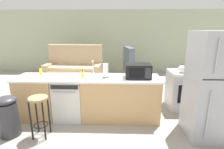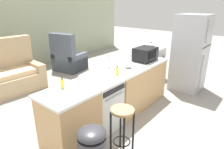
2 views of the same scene
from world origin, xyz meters
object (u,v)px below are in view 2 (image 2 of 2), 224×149
(microwave, at_px, (145,54))
(dish_soap_bottle, at_px, (62,84))
(paper_towel_roll, at_px, (128,61))
(dishwasher, at_px, (101,105))
(stove_range, at_px, (149,63))
(soap_bottle, at_px, (117,71))
(refrigerator, at_px, (190,53))
(bar_stool, at_px, (122,122))
(kettle, at_px, (151,46))
(armchair, at_px, (68,60))

(microwave, distance_m, dish_soap_bottle, 2.05)
(paper_towel_roll, bearing_deg, dishwasher, 179.45)
(microwave, bearing_deg, dish_soap_bottle, 175.37)
(stove_range, xyz_separation_m, soap_bottle, (-2.28, -0.65, 0.52))
(microwave, relative_size, paper_towel_roll, 1.77)
(refrigerator, height_order, microwave, refrigerator)
(dishwasher, distance_m, bar_stool, 0.78)
(kettle, xyz_separation_m, bar_stool, (-2.76, -1.12, -0.45))
(bar_stool, bearing_deg, dish_soap_bottle, 109.11)
(dishwasher, bearing_deg, refrigerator, -11.93)
(paper_towel_roll, bearing_deg, microwave, 0.54)
(armchair, bearing_deg, refrigerator, -73.90)
(refrigerator, xyz_separation_m, dish_soap_bottle, (-3.23, 0.71, 0.06))
(paper_towel_roll, relative_size, dish_soap_bottle, 1.60)
(dish_soap_bottle, height_order, armchair, armchair)
(dish_soap_bottle, relative_size, bar_stool, 0.24)
(microwave, bearing_deg, kettle, 22.56)
(dish_soap_bottle, distance_m, kettle, 3.07)
(stove_range, bearing_deg, dishwasher, -168.09)
(soap_bottle, relative_size, bar_stool, 0.24)
(refrigerator, height_order, kettle, refrigerator)
(microwave, height_order, kettle, microwave)
(refrigerator, bearing_deg, armchair, 106.10)
(paper_towel_roll, xyz_separation_m, dish_soap_bottle, (-1.40, 0.17, -0.07))
(soap_bottle, bearing_deg, dish_soap_bottle, 164.62)
(paper_towel_roll, xyz_separation_m, bar_stool, (-1.10, -0.69, -0.50))
(paper_towel_roll, relative_size, kettle, 1.38)
(dishwasher, bearing_deg, dish_soap_bottle, 165.38)
(dishwasher, height_order, bar_stool, dishwasher)
(stove_range, bearing_deg, soap_bottle, -164.21)
(refrigerator, bearing_deg, dishwasher, 168.07)
(stove_range, height_order, kettle, kettle)
(stove_range, relative_size, microwave, 1.80)
(dishwasher, relative_size, paper_towel_roll, 2.98)
(dish_soap_bottle, height_order, kettle, kettle)
(dish_soap_bottle, bearing_deg, dishwasher, -14.62)
(paper_towel_roll, xyz_separation_m, kettle, (1.67, 0.43, -0.05))
(paper_towel_roll, relative_size, armchair, 0.24)
(refrigerator, bearing_deg, dish_soap_bottle, 167.54)
(stove_range, distance_m, kettle, 0.57)
(bar_stool, bearing_deg, refrigerator, 2.90)
(microwave, xyz_separation_m, armchair, (0.19, 2.89, -0.69))
(dish_soap_bottle, xyz_separation_m, kettle, (3.06, 0.26, 0.01))
(microwave, xyz_separation_m, kettle, (1.02, 0.42, -0.05))
(refrigerator, distance_m, microwave, 1.31)
(microwave, xyz_separation_m, paper_towel_roll, (-0.64, -0.01, -0.00))
(refrigerator, height_order, bar_stool, refrigerator)
(paper_towel_roll, height_order, dish_soap_bottle, paper_towel_roll)
(stove_range, bearing_deg, kettle, -142.84)
(kettle, bearing_deg, stove_range, 37.16)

